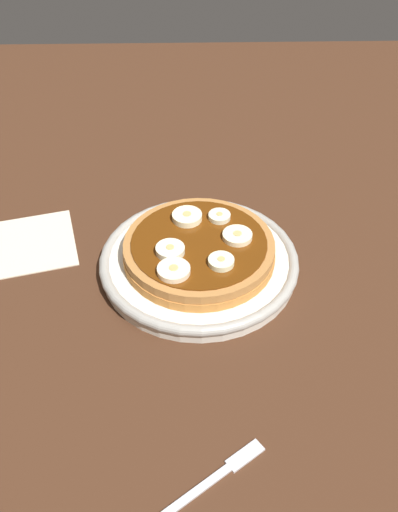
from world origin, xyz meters
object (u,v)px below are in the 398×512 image
Objects in this scene: plate at (199,262)px; banana_slice_4 at (187,217)px; banana_slice_1 at (170,250)px; fork at (209,482)px; banana_slice_3 at (221,262)px; banana_slice_2 at (237,236)px; banana_slice_5 at (174,271)px; banana_slice_0 at (219,217)px; pancake_stack at (197,251)px; napkin at (29,244)px.

banana_slice_4 is (-4.12, -1.30, 3.33)cm from plate.
banana_slice_1 reaches higher than fork.
banana_slice_3 and banana_slice_4 have the same top height.
banana_slice_3 is at bearing -25.66° from banana_slice_2.
banana_slice_2 reaches higher than fork.
fork is (20.95, 2.96, -4.18)cm from banana_slice_5.
banana_slice_0 is 0.74× the size of banana_slice_4.
banana_slice_5 is at bearing -29.25° from plate.
banana_slice_1 reaches higher than pancake_stack.
banana_slice_4 is (-5.90, 1.89, 0.00)cm from banana_slice_1.
napkin is at bearing -92.33° from banana_slice_4.
banana_slice_4 is at bearing -166.38° from pancake_stack.
plate is 2.09× the size of napkin.
banana_slice_2 is 25.88cm from napkin.
banana_slice_5 is 21.56cm from fork.
banana_slice_4 is at bearing 87.67° from napkin.
banana_slice_1 is (1.59, -2.94, 1.52)cm from pancake_stack.
banana_slice_2 reaches higher than plate.
pancake_stack is 4.99× the size of banana_slice_5.
banana_slice_0 is 8.27cm from banana_slice_1.
fork is at bearing 8.03° from banana_slice_5.
banana_slice_1 is at bearing -109.75° from banana_slice_3.
plate is 6.57cm from banana_slice_5.
banana_slice_3 reaches higher than fork.
napkin is (-9.88, -18.03, -4.28)cm from banana_slice_5.
banana_slice_3 is at bearing 70.25° from banana_slice_1.
banana_slice_1 is 7.88cm from banana_slice_2.
plate is 7.18× the size of banana_slice_1.
pancake_stack is 5.39cm from banana_slice_0.
banana_slice_1 is at bearing -43.62° from banana_slice_0.
pancake_stack is 4.61cm from banana_slice_3.
banana_slice_0 is 0.74× the size of banana_slice_5.
banana_slice_4 reaches higher than fork.
banana_slice_1 is at bearing -17.80° from banana_slice_4.
fork is (26.46, -4.16, -4.17)cm from banana_slice_2.
banana_slice_3 is 8.64cm from banana_slice_4.
banana_slice_4 reaches higher than banana_slice_5.
plate is 4.94cm from banana_slice_1.
plate is at bearing -82.90° from banana_slice_2.
pancake_stack is 5.52× the size of banana_slice_1.
napkin is at bearing -110.54° from banana_slice_3.
pancake_stack is 25.87cm from fork.
fork is at bearing 0.95° from pancake_stack.
banana_slice_3 is (3.75, 2.28, 3.29)cm from plate.
banana_slice_4 is 9.21cm from banana_slice_5.
napkin is (-8.65, -23.09, -4.29)cm from banana_slice_3.
banana_slice_1 is 0.91× the size of banana_slice_5.
pancake_stack is 21.37cm from napkin.
plate is 8.14× the size of banana_slice_3.
banana_slice_3 is at bearing -1.67° from banana_slice_0.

